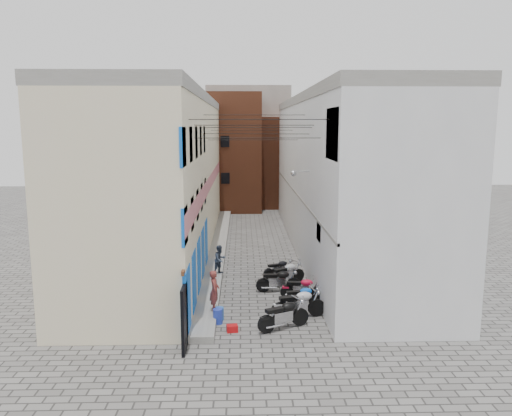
{
  "coord_description": "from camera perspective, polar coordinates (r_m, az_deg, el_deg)",
  "views": [
    {
      "loc": [
        -0.62,
        -15.88,
        7.29
      ],
      "look_at": [
        0.1,
        9.97,
        3.0
      ],
      "focal_mm": 35.0,
      "sensor_mm": 36.0,
      "label": 1
    }
  ],
  "objects": [
    {
      "name": "building_right",
      "position": [
        29.55,
        9.39,
        3.89
      ],
      "size": [
        5.94,
        26.0,
        9.0
      ],
      "color": "silver",
      "rests_on": "ground"
    },
    {
      "name": "far_shopfront",
      "position": [
        41.53,
        -0.72,
        0.99
      ],
      "size": [
        2.0,
        0.3,
        2.4
      ],
      "primitive_type": "cube",
      "color": "black",
      "rests_on": "ground"
    },
    {
      "name": "person_b",
      "position": [
        24.06,
        -4.14,
        -5.89
      ],
      "size": [
        0.85,
        0.86,
        1.4
      ],
      "primitive_type": "imported",
      "rotation": [
        0.0,
        0.0,
        0.8
      ],
      "color": "#323C4B",
      "rests_on": "plinth"
    },
    {
      "name": "water_jug_far",
      "position": [
        19.35,
        -4.19,
        -11.95
      ],
      "size": [
        0.42,
        0.42,
        0.5
      ],
      "primitive_type": "cylinder",
      "rotation": [
        0.0,
        0.0,
        -0.4
      ],
      "color": "blue",
      "rests_on": "ground"
    },
    {
      "name": "person_a",
      "position": [
        19.45,
        -4.76,
        -9.37
      ],
      "size": [
        0.38,
        0.57,
        1.57
      ],
      "primitive_type": "imported",
      "rotation": [
        0.0,
        0.0,
        1.57
      ],
      "color": "brown",
      "rests_on": "plinth"
    },
    {
      "name": "plinth",
      "position": [
        29.79,
        -4.31,
        -4.52
      ],
      "size": [
        0.9,
        26.0,
        0.25
      ],
      "primitive_type": "cube",
      "color": "gray",
      "rests_on": "ground"
    },
    {
      "name": "building_left",
      "position": [
        29.29,
        -10.17,
        3.8
      ],
      "size": [
        5.1,
        27.0,
        9.0
      ],
      "color": "beige",
      "rests_on": "ground"
    },
    {
      "name": "motorcycle_c",
      "position": [
        20.47,
        5.2,
        -9.98
      ],
      "size": [
        1.8,
        0.74,
        1.01
      ],
      "primitive_type": null,
      "rotation": [
        0.0,
        0.0,
        -1.46
      ],
      "color": "blue",
      "rests_on": "ground"
    },
    {
      "name": "overhead_wires",
      "position": [
        23.53,
        -0.09,
        9.01
      ],
      "size": [
        5.8,
        13.02,
        1.32
      ],
      "color": "black",
      "rests_on": "ground"
    },
    {
      "name": "motorcycle_e",
      "position": [
        22.28,
        2.57,
        -8.14
      ],
      "size": [
        2.0,
        0.7,
        1.15
      ],
      "primitive_type": null,
      "rotation": [
        0.0,
        0.0,
        -1.53
      ],
      "color": "black",
      "rests_on": "ground"
    },
    {
      "name": "motorcycle_g",
      "position": [
        24.32,
        2.67,
        -6.83
      ],
      "size": [
        1.76,
        1.2,
        0.98
      ],
      "primitive_type": null,
      "rotation": [
        0.0,
        0.0,
        -1.13
      ],
      "color": "black",
      "rests_on": "ground"
    },
    {
      "name": "building_far_brick_left",
      "position": [
        43.96,
        -3.41,
        6.42
      ],
      "size": [
        6.0,
        6.0,
        10.0
      ],
      "primitive_type": "cube",
      "color": "brown",
      "rests_on": "ground"
    },
    {
      "name": "red_crate",
      "position": [
        18.36,
        -2.74,
        -13.58
      ],
      "size": [
        0.43,
        0.35,
        0.25
      ],
      "primitive_type": "cube",
      "rotation": [
        0.0,
        0.0,
        0.14
      ],
      "color": "#A90C0F",
      "rests_on": "ground"
    },
    {
      "name": "motorcycle_b",
      "position": [
        19.41,
        4.86,
        -10.69
      ],
      "size": [
        2.27,
        1.14,
        1.26
      ],
      "primitive_type": null,
      "rotation": [
        0.0,
        0.0,
        -1.35
      ],
      "color": "silver",
      "rests_on": "ground"
    },
    {
      "name": "motorcycle_d",
      "position": [
        21.47,
        5.29,
        -8.97
      ],
      "size": [
        1.89,
        0.79,
        1.06
      ],
      "primitive_type": null,
      "rotation": [
        0.0,
        0.0,
        -1.69
      ],
      "color": "#B70D2E",
      "rests_on": "ground"
    },
    {
      "name": "motorcycle_a",
      "position": [
        18.39,
        3.18,
        -11.92
      ],
      "size": [
        2.16,
        1.51,
        1.2
      ],
      "primitive_type": null,
      "rotation": [
        0.0,
        0.0,
        -1.11
      ],
      "color": "black",
      "rests_on": "ground"
    },
    {
      "name": "motorcycle_f",
      "position": [
        23.22,
        3.51,
        -7.37
      ],
      "size": [
        2.05,
        1.67,
        1.18
      ],
      "primitive_type": null,
      "rotation": [
        0.0,
        0.0,
        -0.98
      ],
      "color": "#A8A9AD",
      "rests_on": "ground"
    },
    {
      "name": "water_jug_near",
      "position": [
        19.02,
        -4.39,
        -12.24
      ],
      "size": [
        0.46,
        0.46,
        0.56
      ],
      "primitive_type": "cylinder",
      "rotation": [
        0.0,
        0.0,
        -0.36
      ],
      "color": "#2338B1",
      "rests_on": "ground"
    },
    {
      "name": "building_far_concrete",
      "position": [
        49.92,
        -0.89,
        7.37
      ],
      "size": [
        8.0,
        5.0,
        11.0
      ],
      "primitive_type": "cube",
      "color": "gray",
      "rests_on": "ground"
    },
    {
      "name": "building_far_brick_right",
      "position": [
        46.14,
        2.92,
        5.32
      ],
      "size": [
        5.0,
        6.0,
        8.0
      ],
      "primitive_type": "cube",
      "color": "brown",
      "rests_on": "ground"
    },
    {
      "name": "ground",
      "position": [
        17.49,
        0.6,
        -15.23
      ],
      "size": [
        90.0,
        90.0,
        0.0
      ],
      "primitive_type": "plane",
      "color": "#5A5855",
      "rests_on": "ground"
    }
  ]
}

